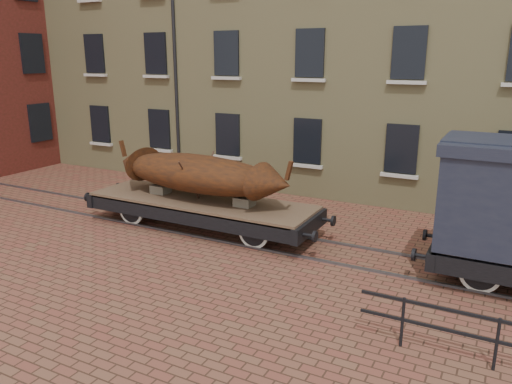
% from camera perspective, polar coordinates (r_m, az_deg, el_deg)
% --- Properties ---
extents(ground, '(90.00, 90.00, 0.00)m').
position_cam_1_polar(ground, '(14.25, 7.51, -6.69)').
color(ground, brown).
extents(warehouse_cream, '(40.00, 10.19, 14.00)m').
position_cam_1_polar(warehouse_cream, '(22.56, 25.29, 18.24)').
color(warehouse_cream, tan).
rests_on(warehouse_cream, ground).
extents(rail_track, '(30.00, 1.52, 0.06)m').
position_cam_1_polar(rail_track, '(14.24, 7.51, -6.58)').
color(rail_track, '#59595E').
rests_on(rail_track, ground).
extents(flatcar_wagon, '(8.27, 2.24, 1.25)m').
position_cam_1_polar(flatcar_wagon, '(15.74, -6.30, -1.50)').
color(flatcar_wagon, brown).
rests_on(flatcar_wagon, ground).
extents(iron_boat, '(6.60, 2.20, 1.58)m').
position_cam_1_polar(iron_boat, '(15.53, -6.69, 2.13)').
color(iron_boat, '#53250C').
rests_on(iron_boat, flatcar_wagon).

